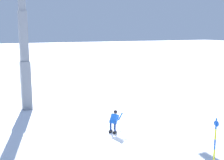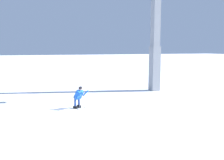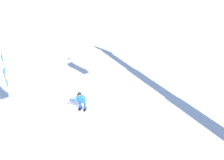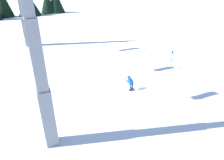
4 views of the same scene
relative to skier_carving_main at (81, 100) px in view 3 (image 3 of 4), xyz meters
name	(u,v)px [view 3 (image 3 of 4)]	position (x,y,z in m)	size (l,w,h in m)	color
ground_plane	(77,112)	(0.24, -0.15, -0.80)	(260.00, 260.00, 0.00)	white
skier_carving_main	(81,100)	(0.00, 0.00, 0.00)	(1.69, 1.29, 1.54)	white
trail_marker_pole	(4,69)	(1.98, -6.27, 0.51)	(0.07, 0.28, 2.45)	blue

